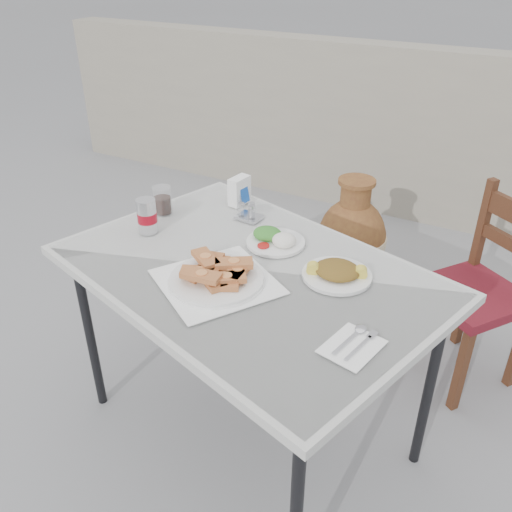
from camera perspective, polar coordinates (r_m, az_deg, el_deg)
The scene contains 13 objects.
ground at distance 2.42m, azimuth -2.73°, elevation -18.34°, with size 80.00×80.00×0.00m, color gray.
cafe_table at distance 1.95m, azimuth -0.88°, elevation -2.66°, with size 1.54×1.26×0.81m.
pide_plate at distance 1.82m, azimuth -4.20°, elevation -1.88°, with size 0.50×0.50×0.07m.
salad_rice_plate at distance 2.06m, azimuth 2.02°, elevation 1.82°, with size 0.22×0.22×0.06m.
salad_chopped_plate at distance 1.87m, azimuth 8.53°, elevation -1.68°, with size 0.24×0.24×0.05m.
soda_can at distance 2.16m, azimuth -11.40°, elevation 4.18°, with size 0.08×0.08×0.14m.
cola_glass at distance 2.32m, azimuth -9.82°, elevation 5.68°, with size 0.08×0.08×0.11m.
napkin_holder at distance 2.36m, azimuth -1.76°, elevation 6.89°, with size 0.07×0.11×0.12m.
condiment_caddy at distance 2.24m, azimuth -0.76°, elevation 4.51°, with size 0.11×0.09×0.07m.
cutlery_napkin at distance 1.60m, azimuth 10.27°, elevation -9.03°, with size 0.17×0.20×0.01m.
chair at distance 2.61m, azimuth 22.49°, elevation -3.27°, with size 0.56×0.56×0.91m.
terracotta_urn at distance 3.16m, azimuth 9.99°, elevation 1.70°, with size 0.40×0.40×0.69m.
back_wall at distance 4.12m, azimuth 15.67°, elevation 12.19°, with size 6.00×0.25×1.20m, color gray.
Camera 1 is at (0.86, -1.34, 1.82)m, focal length 38.00 mm.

